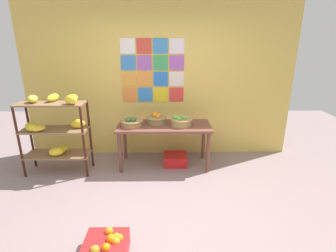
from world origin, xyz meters
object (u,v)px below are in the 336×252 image
(fruit_basket_back_left, at_px, (157,119))
(fruit_basket_back_right, at_px, (132,122))
(display_table, at_px, (164,130))
(produce_crate_under_table, at_px, (175,159))
(orange_crate_foreground, at_px, (107,246))
(banana_shelf_unit, at_px, (55,126))
(fruit_basket_left, at_px, (181,121))

(fruit_basket_back_left, xyz_separation_m, fruit_basket_back_right, (-0.40, -0.16, -0.00))
(display_table, distance_m, produce_crate_under_table, 0.57)
(fruit_basket_back_right, xyz_separation_m, orange_crate_foreground, (-0.05, -1.90, -0.69))
(banana_shelf_unit, height_order, display_table, banana_shelf_unit)
(banana_shelf_unit, height_order, orange_crate_foreground, banana_shelf_unit)
(display_table, bearing_deg, produce_crate_under_table, 5.42)
(produce_crate_under_table, height_order, orange_crate_foreground, orange_crate_foreground)
(fruit_basket_back_right, bearing_deg, orange_crate_foreground, -91.37)
(fruit_basket_back_right, xyz_separation_m, produce_crate_under_table, (0.71, 0.07, -0.70))
(banana_shelf_unit, distance_m, produce_crate_under_table, 2.01)
(display_table, bearing_deg, fruit_basket_back_right, -174.15)
(fruit_basket_left, height_order, orange_crate_foreground, fruit_basket_left)
(fruit_basket_left, xyz_separation_m, produce_crate_under_table, (-0.09, 0.04, -0.71))
(display_table, height_order, fruit_basket_back_right, fruit_basket_back_right)
(display_table, distance_m, fruit_basket_left, 0.32)
(fruit_basket_back_left, relative_size, orange_crate_foreground, 0.84)
(display_table, relative_size, orange_crate_foreground, 3.57)
(fruit_basket_back_right, relative_size, orange_crate_foreground, 0.84)
(produce_crate_under_table, bearing_deg, display_table, -174.58)
(produce_crate_under_table, distance_m, orange_crate_foreground, 2.12)
(fruit_basket_back_left, distance_m, fruit_basket_back_right, 0.43)
(fruit_basket_back_right, bearing_deg, banana_shelf_unit, -171.94)
(display_table, height_order, orange_crate_foreground, display_table)
(fruit_basket_left, distance_m, produce_crate_under_table, 0.71)
(banana_shelf_unit, bearing_deg, orange_crate_foreground, -57.17)
(orange_crate_foreground, bearing_deg, produce_crate_under_table, 69.04)
(orange_crate_foreground, bearing_deg, fruit_basket_back_left, 77.94)
(fruit_basket_left, height_order, fruit_basket_back_left, fruit_basket_left)
(fruit_basket_left, bearing_deg, orange_crate_foreground, -113.55)
(orange_crate_foreground, bearing_deg, display_table, 73.85)
(display_table, relative_size, produce_crate_under_table, 3.91)
(fruit_basket_back_left, bearing_deg, banana_shelf_unit, -168.25)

